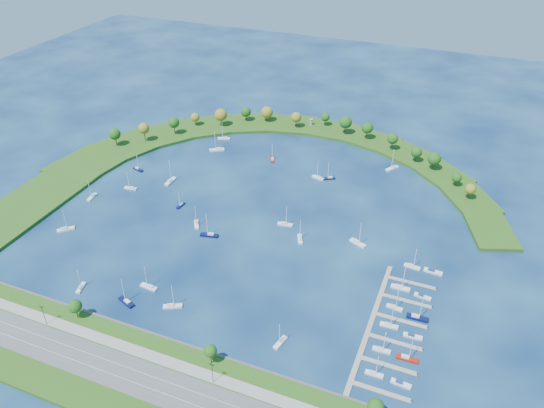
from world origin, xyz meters
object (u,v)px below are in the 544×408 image
at_px(moored_boat_4, 138,169).
at_px(docked_boat_6, 394,307).
at_px(dock_system, 388,328).
at_px(docked_boat_8, 400,287).
at_px(moored_boat_7, 272,159).
at_px(docked_boat_11, 433,271).
at_px(moored_boat_20, 280,342).
at_px(docked_boat_9, 422,296).
at_px(moored_boat_3, 329,178).
at_px(moored_boat_18, 172,306).
at_px(moored_boat_6, 92,196).
at_px(moored_boat_10, 285,224).
at_px(harbor_tower, 311,122).
at_px(moored_boat_5, 170,181).
at_px(moored_boat_17, 224,138).
at_px(moored_boat_1, 181,205).
at_px(moored_boat_15, 126,301).
at_px(moored_boat_14, 81,287).
at_px(moored_boat_2, 392,168).
at_px(docked_boat_2, 382,349).
at_px(docked_boat_3, 407,358).
at_px(docked_boat_10, 412,266).
at_px(moored_boat_8, 217,149).
at_px(moored_boat_16, 318,177).
at_px(moored_boat_12, 149,286).
at_px(moored_boat_13, 209,235).
at_px(moored_boat_0, 196,224).
at_px(moored_boat_19, 66,229).
at_px(docked_boat_7, 417,317).
at_px(moored_boat_21, 300,239).
at_px(docked_boat_0, 374,373).
at_px(docked_boat_1, 401,383).
at_px(docked_boat_4, 389,325).
at_px(moored_boat_11, 358,242).
at_px(docked_boat_5, 413,336).
at_px(moored_boat_9, 131,188).

distance_m(moored_boat_4, docked_boat_6, 188.54).
height_order(dock_system, docked_boat_8, docked_boat_8).
distance_m(moored_boat_7, docked_boat_11, 138.21).
distance_m(moored_boat_20, docked_boat_9, 70.89).
relative_size(moored_boat_3, moored_boat_4, 0.98).
relative_size(dock_system, moored_boat_20, 7.05).
distance_m(moored_boat_4, moored_boat_18, 131.46).
height_order(moored_boat_6, moored_boat_10, moored_boat_10).
height_order(harbor_tower, moored_boat_5, moored_boat_5).
bearing_deg(moored_boat_17, moored_boat_1, 78.79).
bearing_deg(moored_boat_15, moored_boat_14, 20.54).
xyz_separation_m(moored_boat_2, docked_boat_2, (26.55, -152.30, -0.10)).
xyz_separation_m(docked_boat_3, docked_boat_10, (-8.08, 58.52, -0.04)).
bearing_deg(moored_boat_6, docked_boat_3, 70.64).
distance_m(moored_boat_8, docked_boat_6, 178.34).
height_order(moored_boat_1, moored_boat_16, moored_boat_16).
bearing_deg(moored_boat_12, docked_boat_11, -148.38).
bearing_deg(docked_boat_3, moored_boat_6, 163.40).
distance_m(moored_boat_8, moored_boat_13, 98.61).
xyz_separation_m(moored_boat_13, moored_boat_20, (62.21, -55.03, -0.08)).
bearing_deg(moored_boat_13, docked_boat_10, 176.54).
relative_size(moored_boat_10, moored_boat_13, 0.87).
height_order(moored_boat_0, moored_boat_5, moored_boat_5).
bearing_deg(moored_boat_8, moored_boat_19, 42.52).
xyz_separation_m(moored_boat_7, docked_boat_10, (105.23, -76.40, 0.00)).
bearing_deg(docked_boat_7, moored_boat_21, 150.96).
distance_m(moored_boat_6, docked_boat_10, 186.38).
bearing_deg(moored_boat_0, docked_boat_3, 36.59).
bearing_deg(moored_boat_7, moored_boat_18, 157.94).
height_order(moored_boat_1, moored_boat_4, moored_boat_4).
bearing_deg(docked_boat_0, moored_boat_12, 174.84).
bearing_deg(moored_boat_18, docked_boat_1, -29.85).
distance_m(docked_boat_0, docked_boat_9, 52.40).
distance_m(moored_boat_19, docked_boat_9, 187.55).
height_order(moored_boat_3, docked_boat_11, moored_boat_3).
height_order(moored_boat_6, docked_boat_4, moored_boat_6).
distance_m(moored_boat_14, moored_boat_15, 25.44).
height_order(moored_boat_2, moored_boat_21, moored_boat_2).
bearing_deg(moored_boat_11, docked_boat_11, 11.44).
distance_m(moored_boat_10, docked_boat_7, 90.22).
bearing_deg(moored_boat_3, docked_boat_6, 92.47).
xyz_separation_m(docked_boat_6, docked_boat_7, (10.46, -2.65, 0.09)).
height_order(moored_boat_16, docked_boat_5, moored_boat_16).
bearing_deg(dock_system, docked_boat_11, 74.34).
relative_size(moored_boat_3, docked_boat_10, 0.99).
xyz_separation_m(moored_boat_11, docked_boat_1, (37.59, -79.93, -0.37)).
distance_m(moored_boat_15, moored_boat_20, 73.13).
xyz_separation_m(moored_boat_6, moored_boat_14, (45.81, -66.81, -0.03)).
bearing_deg(moored_boat_16, moored_boat_20, 118.80).
bearing_deg(moored_boat_9, docked_boat_5, 154.90).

